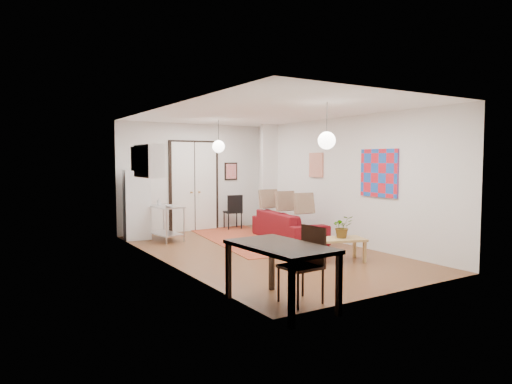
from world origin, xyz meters
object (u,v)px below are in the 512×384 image
sofa (288,226)px  fridge (137,204)px  dining_chair_far (296,258)px  coffee_table (338,241)px  dining_table (280,251)px  black_side_chair (231,208)px  kitchen_counter (165,218)px  dining_chair_near (296,258)px

sofa → fridge: fridge is taller
sofa → dining_chair_far: size_ratio=2.28×
coffee_table → dining_table: dining_table is taller
dining_table → black_side_chair: (2.77, 6.39, -0.17)m
coffee_table → dining_chair_far: bearing=-144.4°
fridge → dining_table: size_ratio=1.10×
sofa → kitchen_counter: (-2.55, 1.53, 0.18)m
sofa → black_side_chair: (-0.29, 2.35, 0.22)m
sofa → dining_table: dining_table is taller
sofa → dining_chair_near: bearing=153.3°
kitchen_counter → black_side_chair: black_side_chair is taller
kitchen_counter → dining_chair_far: bearing=-99.3°
sofa → dining_chair_far: bearing=153.3°
kitchen_counter → dining_chair_far: dining_chair_far is taller
fridge → dining_chair_near: size_ratio=1.65×
fridge → sofa: bearing=-26.0°
sofa → black_side_chair: size_ratio=2.42×
dining_chair_near → kitchen_counter: bearing=175.4°
sofa → dining_chair_near: size_ratio=2.28×
kitchen_counter → black_side_chair: size_ratio=1.19×
dining_table → dining_chair_near: dining_chair_near is taller
dining_chair_near → black_side_chair: dining_chair_near is taller
fridge → dining_chair_far: (0.33, -6.00, -0.25)m
black_side_chair → dining_table: bearing=75.6°
dining_chair_far → black_side_chair: size_ratio=1.06×
fridge → dining_chair_far: bearing=-78.8°
fridge → kitchen_counter: bearing=-38.2°
dining_table → dining_chair_far: dining_chair_far is taller
dining_table → black_side_chair: black_side_chair is taller
black_side_chair → fridge: bearing=15.0°
kitchen_counter → dining_table: (-0.51, -5.57, 0.21)m
sofa → coffee_table: 2.46m
coffee_table → sofa: bearing=76.6°
dining_chair_near → fridge: bearing=-179.6°
coffee_table → dining_chair_near: bearing=-144.4°
kitchen_counter → fridge: size_ratio=0.68×
dining_table → kitchen_counter: bearing=84.8°
coffee_table → kitchen_counter: bearing=116.7°
coffee_table → black_side_chair: (0.28, 4.75, 0.18)m
dining_table → black_side_chair: bearing=66.6°
kitchen_counter → fridge: fridge is taller
kitchen_counter → fridge: 0.81m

